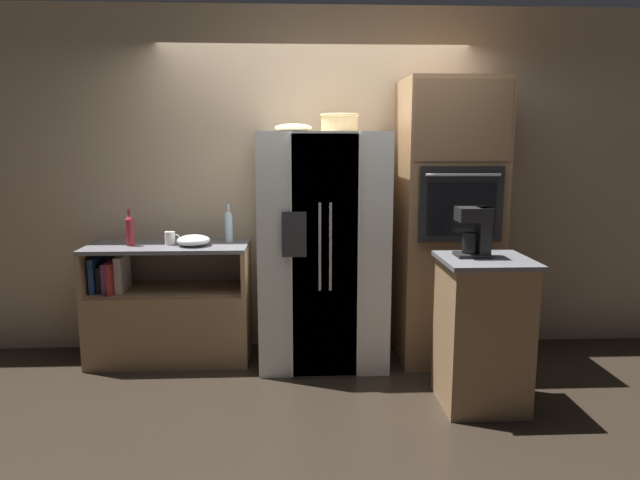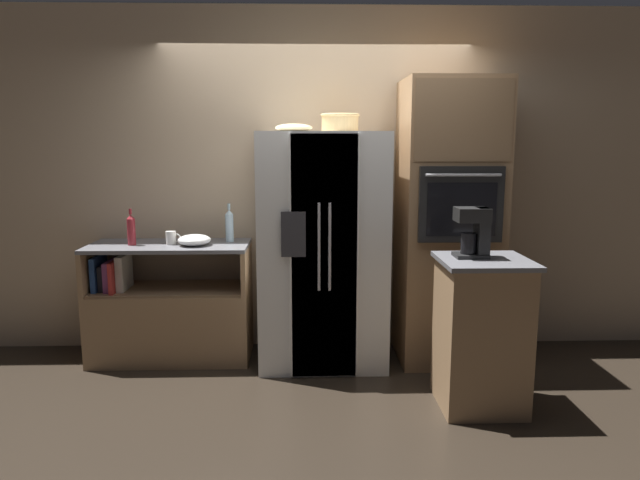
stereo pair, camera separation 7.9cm
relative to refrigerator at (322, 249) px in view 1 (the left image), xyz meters
name	(u,v)px [view 1 (the left image)]	position (x,y,z in m)	size (l,w,h in m)	color
ground_plane	(317,363)	(-0.04, -0.06, -0.90)	(20.00, 20.00, 0.00)	black
wall_back	(315,182)	(-0.04, 0.41, 0.50)	(12.00, 0.06, 2.80)	tan
counter_left	(169,317)	(-1.23, 0.09, -0.56)	(1.25, 0.56, 0.93)	#93704C
refrigerator	(322,249)	(0.00, 0.00, 0.00)	(0.97, 0.78, 1.80)	white
wall_oven	(447,222)	(0.99, 0.04, 0.20)	(0.74, 0.74, 2.20)	#93704C
island_counter	(482,332)	(1.01, -0.84, -0.40)	(0.57, 0.56, 0.99)	#93704C
wicker_basket	(340,122)	(0.14, 0.10, 0.98)	(0.30, 0.30, 0.14)	tan
fruit_bowl	(293,128)	(-0.22, 0.05, 0.93)	(0.28, 0.28, 0.06)	beige
bottle_tall	(229,226)	(-0.74, 0.19, 0.17)	(0.07, 0.07, 0.31)	silver
bottle_short	(130,230)	(-1.49, 0.06, 0.16)	(0.06, 0.06, 0.29)	maroon
mug	(170,238)	(-1.18, 0.08, 0.08)	(0.12, 0.08, 0.10)	silver
mixing_bowl	(194,240)	(-1.00, 0.03, 0.08)	(0.25, 0.25, 0.09)	white
coffee_maker	(476,230)	(0.95, -0.78, 0.27)	(0.21, 0.17, 0.32)	black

